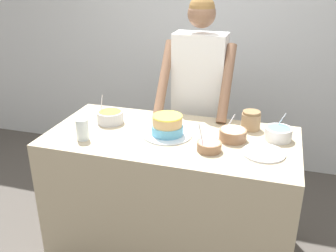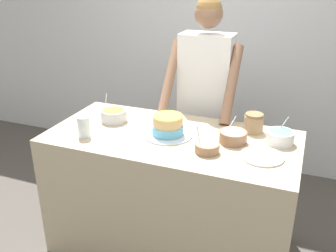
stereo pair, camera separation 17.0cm
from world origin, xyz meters
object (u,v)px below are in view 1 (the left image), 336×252
object	(u,v)px
cake	(167,127)
ceramic_plate	(264,153)
frosting_bowl_white	(233,134)
person_baker	(199,87)
stoneware_jar	(251,120)
frosting_bowl_blue	(278,133)
drinking_glass	(82,129)
frosting_bowl_pink	(209,146)
frosting_bowl_orange	(110,117)

from	to	relation	value
cake	ceramic_plate	world-z (taller)	cake
frosting_bowl_white	ceramic_plate	xyz separation A→B (m)	(0.20, -0.14, -0.03)
cake	ceramic_plate	distance (m)	0.63
person_baker	stoneware_jar	xyz separation A→B (m)	(0.44, -0.37, -0.09)
cake	frosting_bowl_blue	bearing A→B (deg)	11.89
frosting_bowl_blue	drinking_glass	world-z (taller)	frosting_bowl_blue
drinking_glass	stoneware_jar	bearing A→B (deg)	25.45
frosting_bowl_blue	frosting_bowl_pink	distance (m)	0.48
frosting_bowl_pink	stoneware_jar	size ratio (longest dim) A/B	1.30
person_baker	ceramic_plate	distance (m)	0.92
frosting_bowl_orange	frosting_bowl_white	bearing A→B (deg)	-2.69
frosting_bowl_white	drinking_glass	distance (m)	0.95
person_baker	frosting_bowl_white	bearing A→B (deg)	-58.81
frosting_bowl_white	cake	bearing A→B (deg)	-172.96
ceramic_plate	frosting_bowl_white	bearing A→B (deg)	145.72
person_baker	ceramic_plate	world-z (taller)	person_baker
stoneware_jar	drinking_glass	bearing A→B (deg)	-154.55
stoneware_jar	ceramic_plate	bearing A→B (deg)	-72.32
person_baker	frosting_bowl_orange	distance (m)	0.75
cake	ceramic_plate	bearing A→B (deg)	-7.94
frosting_bowl_white	drinking_glass	bearing A→B (deg)	-163.85
person_baker	cake	size ratio (longest dim) A/B	5.36
frosting_bowl_pink	drinking_glass	distance (m)	0.80
frosting_bowl_blue	frosting_bowl_white	bearing A→B (deg)	-161.09
person_baker	ceramic_plate	bearing A→B (deg)	-52.38
person_baker	stoneware_jar	distance (m)	0.58
person_baker	frosting_bowl_blue	distance (m)	0.80
cake	drinking_glass	xyz separation A→B (m)	(-0.50, -0.21, 0.01)
ceramic_plate	frosting_bowl_blue	bearing A→B (deg)	72.62
person_baker	frosting_bowl_pink	bearing A→B (deg)	-72.87
frosting_bowl_white	stoneware_jar	distance (m)	0.23
frosting_bowl_white	drinking_glass	xyz separation A→B (m)	(-0.91, -0.26, 0.03)
frosting_bowl_blue	drinking_glass	size ratio (longest dim) A/B	1.24
person_baker	frosting_bowl_white	xyz separation A→B (m)	(0.35, -0.58, -0.11)
frosting_bowl_blue	ceramic_plate	xyz separation A→B (m)	(-0.07, -0.23, -0.04)
drinking_glass	frosting_bowl_pink	bearing A→B (deg)	5.38
frosting_bowl_orange	frosting_bowl_white	xyz separation A→B (m)	(0.86, -0.04, -0.00)
frosting_bowl_blue	stoneware_jar	size ratio (longest dim) A/B	1.32
frosting_bowl_orange	drinking_glass	world-z (taller)	frosting_bowl_orange
person_baker	frosting_bowl_pink	distance (m)	0.81
frosting_bowl_blue	frosting_bowl_pink	size ratio (longest dim) A/B	1.02
frosting_bowl_blue	frosting_bowl_pink	world-z (taller)	frosting_bowl_pink
person_baker	cake	xyz separation A→B (m)	(-0.07, -0.63, -0.09)
cake	ceramic_plate	size ratio (longest dim) A/B	1.27
drinking_glass	frosting_bowl_white	bearing A→B (deg)	16.15
frosting_bowl_blue	ceramic_plate	world-z (taller)	frosting_bowl_blue
frosting_bowl_white	stoneware_jar	xyz separation A→B (m)	(0.09, 0.21, 0.02)
frosting_bowl_pink	drinking_glass	bearing A→B (deg)	-174.62
person_baker	drinking_glass	distance (m)	1.02
person_baker	frosting_bowl_white	world-z (taller)	person_baker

